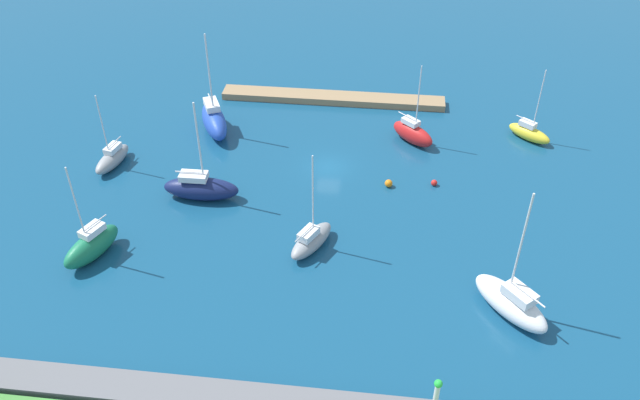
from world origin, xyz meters
The scene contains 13 objects.
water centered at (0.00, 0.00, 0.00)m, with size 160.00×160.00×0.00m, color navy.
pier_dock centered at (0.99, -14.44, 0.41)m, with size 27.46×2.62×0.83m, color #997A56.
harbor_beacon centered at (-10.20, 30.00, 3.22)m, with size 0.56×0.56×3.73m.
sailboat_gray_outer_mooring centered at (22.81, 2.34, 0.92)m, with size 2.90×5.81×8.49m.
sailboat_green_mid_basin centered at (19.23, 16.36, 1.30)m, with size 4.33×6.38×9.80m.
sailboat_red_far_south centered at (-8.80, -6.01, 1.19)m, with size 5.37×5.08×9.43m.
sailboat_navy_east_end centered at (11.95, 6.84, 1.24)m, with size 7.53×2.60×10.74m.
sailboat_blue_lone_south centered at (13.72, -5.65, 1.55)m, with size 5.43×7.89×12.03m.
sailboat_yellow_lone_north centered at (-21.85, -8.14, 0.88)m, with size 5.00×4.50×8.63m.
sailboat_white_near_pier centered at (-16.62, 18.99, 1.27)m, with size 6.66×7.14×11.81m.
sailboat_gray_west_end centered at (0.18, 13.02, 0.95)m, with size 4.29×5.93×9.81m.
mooring_buoy_red centered at (-11.07, 2.05, 0.32)m, with size 0.64×0.64×0.64m, color red.
mooring_buoy_orange centered at (-6.45, 2.80, 0.40)m, with size 0.79×0.79×0.79m, color orange.
Camera 1 is at (-5.62, 56.11, 38.78)m, focal length 36.09 mm.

